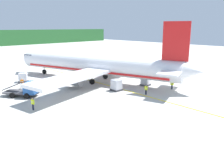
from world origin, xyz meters
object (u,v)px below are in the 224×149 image
at_px(airliner_foreground, 95,65).
at_px(service_truck_baggage, 27,89).
at_px(crew_marshaller, 33,103).
at_px(crew_loader_left, 172,84).
at_px(crew_supervisor, 146,89).
at_px(cargo_container_mid, 145,80).
at_px(cargo_container_far, 23,77).
at_px(crew_loader_right, 22,82).
at_px(cargo_container_near, 116,85).

distance_m(airliner_foreground, service_truck_baggage, 14.59).
xyz_separation_m(crew_marshaller, crew_loader_left, (22.23, -7.76, -0.05)).
xyz_separation_m(service_truck_baggage, crew_marshaller, (-1.87, -6.34, -0.19)).
xyz_separation_m(service_truck_baggage, crew_supervisor, (14.59, -12.71, -0.24)).
xyz_separation_m(crew_marshaller, crew_supervisor, (16.46, -6.38, -0.06)).
bearing_deg(cargo_container_mid, cargo_container_far, 129.56).
bearing_deg(crew_loader_right, airliner_foreground, -23.28).
relative_size(crew_marshaller, crew_supervisor, 1.05).
xyz_separation_m(cargo_container_near, cargo_container_far, (-9.29, 17.45, -0.04)).
bearing_deg(cargo_container_far, crew_loader_right, -114.82).
xyz_separation_m(cargo_container_near, crew_loader_left, (7.64, -6.44, -0.01)).
height_order(cargo_container_near, cargo_container_mid, cargo_container_mid).
bearing_deg(cargo_container_near, crew_loader_right, 129.78).
bearing_deg(cargo_container_near, crew_loader_left, -40.14).
bearing_deg(crew_marshaller, crew_supervisor, -21.17).
height_order(cargo_container_far, crew_marshaller, cargo_container_far).
distance_m(crew_loader_right, crew_supervisor, 22.60).
bearing_deg(airliner_foreground, crew_marshaller, -158.09).
bearing_deg(crew_loader_right, service_truck_baggage, -105.16).
relative_size(service_truck_baggage, cargo_container_near, 2.73).
relative_size(crew_loader_left, crew_loader_right, 0.96).
xyz_separation_m(airliner_foreground, cargo_container_far, (-11.00, 9.58, -2.46)).
bearing_deg(crew_loader_left, crew_supervisor, 166.56).
relative_size(cargo_container_mid, crew_loader_right, 1.24).
bearing_deg(crew_marshaller, crew_loader_right, 74.15).
bearing_deg(cargo_container_near, cargo_container_far, 118.04).
height_order(airliner_foreground, crew_supervisor, airliner_foreground).
relative_size(airliner_foreground, service_truck_baggage, 7.26).
distance_m(cargo_container_near, cargo_container_far, 19.77).
bearing_deg(crew_loader_left, cargo_container_mid, 104.50).
xyz_separation_m(service_truck_baggage, crew_loader_left, (20.36, -14.09, -0.23)).
bearing_deg(crew_loader_right, cargo_container_mid, -40.38).
distance_m(service_truck_baggage, crew_loader_left, 24.76).
bearing_deg(cargo_container_mid, crew_supervisor, -141.58).
relative_size(cargo_container_far, crew_marshaller, 1.40).
bearing_deg(crew_loader_left, airliner_foreground, 112.52).
bearing_deg(service_truck_baggage, cargo_container_far, 70.71).
distance_m(cargo_container_near, crew_supervisor, 5.39).
bearing_deg(crew_loader_right, crew_supervisor, -54.80).
bearing_deg(cargo_container_far, service_truck_baggage, -109.29).
bearing_deg(cargo_container_near, airliner_foreground, 77.80).
relative_size(cargo_container_near, crew_marshaller, 1.20).
relative_size(cargo_container_near, cargo_container_far, 0.85).
relative_size(cargo_container_near, crew_loader_left, 1.25).
distance_m(airliner_foreground, crew_supervisor, 13.16).
height_order(service_truck_baggage, crew_loader_left, service_truck_baggage).
relative_size(cargo_container_far, crew_loader_right, 1.40).
height_order(crew_loader_left, crew_supervisor, crew_loader_left).
bearing_deg(cargo_container_mid, crew_loader_left, -75.50).
height_order(service_truck_baggage, cargo_container_far, service_truck_baggage).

